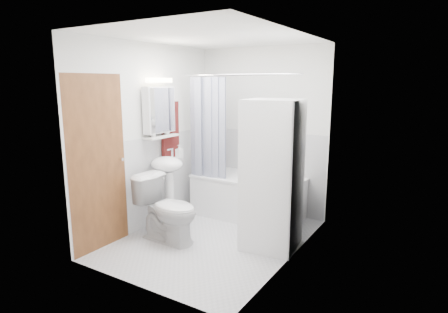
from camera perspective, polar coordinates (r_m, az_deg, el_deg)
The scene contains 20 objects.
floor at distance 4.75m, azimuth -1.57°, elevation -12.39°, with size 2.60×2.60×0.00m, color #B9B9BE.
room_walls at distance 4.37m, azimuth -1.67°, elevation 5.76°, with size 2.60×2.60×2.60m.
wainscot at distance 4.78m, azimuth 0.32°, elevation -4.58°, with size 1.98×2.58×2.58m.
door at distance 4.63m, azimuth -15.32°, elevation -0.41°, with size 0.05×2.00×2.00m.
bathtub at distance 5.39m, azimuth 3.65°, elevation -5.80°, with size 1.55×0.73×0.59m.
tub_spout at distance 5.45m, azimuth 7.21°, elevation 0.66°, with size 0.04×0.04×0.12m, color silver.
curtain_rod at distance 4.88m, azimuth 2.17°, elevation 12.37°, with size 0.02×0.02×1.73m, color silver.
shower_curtain at distance 5.18m, azimuth -2.61°, elevation 3.99°, with size 0.55×0.02×1.45m.
sink at distance 4.99m, azimuth -8.59°, elevation -2.81°, with size 0.44×0.37×1.04m.
medicine_cabinet at distance 4.99m, azimuth -9.83°, elevation 7.19°, with size 0.13×0.50×0.71m.
shelf at distance 5.02m, azimuth -9.56°, elevation 3.03°, with size 0.18×0.54×0.03m, color silver.
shower_caddy at distance 5.39m, azimuth 7.71°, elevation 3.10°, with size 0.22×0.06×0.02m, color silver.
towel at distance 5.23m, azimuth -8.19°, elevation 4.20°, with size 0.07×0.32×0.78m.
washer_dryer at distance 4.32m, azimuth 7.33°, elevation -2.81°, with size 0.68×0.67×1.72m.
toilet at distance 4.62m, azimuth -8.55°, elevation -7.98°, with size 0.45×0.80×0.79m, color white.
soap_pump at distance 5.06m, azimuth -6.82°, elevation 0.30°, with size 0.08×0.17×0.08m, color gray.
shelf_bottle at distance 4.90m, azimuth -10.73°, elevation 3.36°, with size 0.07×0.18×0.07m, color gray.
shelf_cup at distance 5.10m, azimuth -8.70°, elevation 3.90°, with size 0.10×0.09×0.10m, color gray.
shampoo_a at distance 5.33m, azimuth 8.87°, elevation 3.81°, with size 0.13×0.17×0.13m, color gray.
shampoo_b at distance 5.29m, azimuth 10.06°, elevation 3.43°, with size 0.08×0.21×0.08m, color #254694.
Camera 1 is at (2.38, -3.64, 1.91)m, focal length 30.00 mm.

